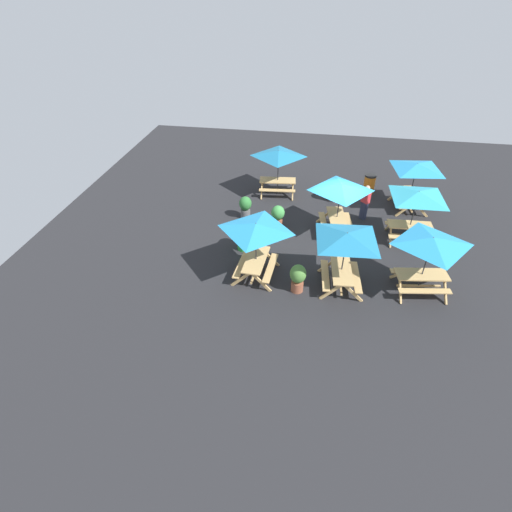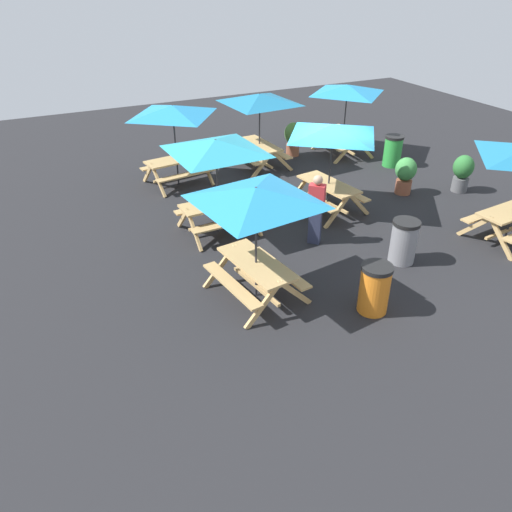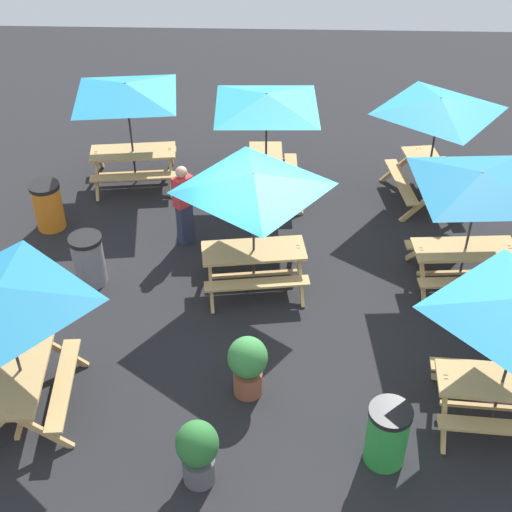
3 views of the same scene
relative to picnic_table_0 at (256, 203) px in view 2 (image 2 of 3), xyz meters
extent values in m
plane|color=#232326|center=(3.03, -3.38, -1.99)|extent=(25.87, 25.87, 0.00)
cube|color=tan|center=(0.00, 0.00, -1.25)|extent=(1.87, 0.92, 0.05)
cube|color=tan|center=(0.07, -0.55, -1.54)|extent=(1.82, 0.49, 0.04)
cube|color=tan|center=(-0.07, 0.55, -1.54)|extent=(1.82, 0.49, 0.04)
cube|color=tan|center=(-0.73, -0.46, -1.62)|extent=(0.16, 0.80, 0.81)
cube|color=tan|center=(-0.82, 0.26, -1.62)|extent=(0.16, 0.80, 0.81)
cube|color=tan|center=(0.82, -0.26, -1.62)|extent=(0.16, 0.80, 0.81)
cube|color=tan|center=(0.73, 0.46, -1.62)|extent=(0.16, 0.80, 0.81)
cube|color=tan|center=(0.00, 0.00, -1.77)|extent=(1.56, 0.27, 0.06)
cylinder|color=#2D2D33|center=(0.00, 0.00, -0.84)|extent=(0.04, 0.04, 2.30)
pyramid|color=#268CC6|center=(0.00, 0.00, 0.17)|extent=(2.81, 2.81, 0.28)
cube|color=tan|center=(6.39, -3.24, -1.25)|extent=(1.85, 0.83, 0.05)
cube|color=tan|center=(6.43, -3.79, -1.54)|extent=(1.81, 0.39, 0.04)
cube|color=tan|center=(6.35, -2.69, -1.54)|extent=(1.81, 0.39, 0.04)
cube|color=tan|center=(5.64, -3.66, -1.62)|extent=(0.12, 0.80, 0.81)
cube|color=tan|center=(5.59, -2.93, -1.62)|extent=(0.12, 0.80, 0.81)
cube|color=tan|center=(7.19, -3.55, -1.62)|extent=(0.12, 0.80, 0.81)
cube|color=tan|center=(7.14, -2.82, -1.62)|extent=(0.12, 0.80, 0.81)
cube|color=tan|center=(6.39, -3.24, -1.77)|extent=(1.56, 0.18, 0.06)
cylinder|color=#2D2D33|center=(6.39, -3.24, -0.84)|extent=(0.04, 0.04, 2.30)
pyramid|color=teal|center=(6.39, -3.24, 0.17)|extent=(2.82, 2.82, 0.28)
cube|color=tan|center=(6.29, -6.35, -1.25)|extent=(1.84, 0.82, 0.05)
cube|color=tan|center=(6.25, -6.89, -1.54)|extent=(1.81, 0.38, 0.04)
cube|color=tan|center=(6.33, -5.80, -1.54)|extent=(1.81, 0.38, 0.04)
cube|color=tan|center=(5.49, -6.66, -1.62)|extent=(0.11, 0.80, 0.81)
cube|color=tan|center=(5.54, -5.93, -1.62)|extent=(0.11, 0.80, 0.81)
cube|color=tan|center=(7.04, -6.76, -1.62)|extent=(0.11, 0.80, 0.81)
cube|color=tan|center=(7.09, -6.04, -1.62)|extent=(0.11, 0.80, 0.81)
cube|color=tan|center=(6.29, -6.35, -1.77)|extent=(1.56, 0.18, 0.06)
cylinder|color=#2D2D33|center=(6.29, -6.35, -0.84)|extent=(0.04, 0.04, 2.30)
pyramid|color=#268CC6|center=(6.29, -6.35, 0.17)|extent=(2.13, 2.13, 0.28)
cube|color=tan|center=(2.84, -0.38, -1.25)|extent=(0.77, 1.82, 0.05)
cube|color=tan|center=(3.39, -0.36, -1.54)|extent=(0.33, 1.81, 0.04)
cube|color=tan|center=(2.29, -0.40, -1.54)|extent=(0.33, 1.81, 0.04)
cube|color=tan|center=(3.24, -1.15, -1.62)|extent=(0.80, 0.09, 0.81)
cube|color=tan|center=(2.51, -1.18, -1.62)|extent=(0.80, 0.09, 0.81)
cube|color=tan|center=(3.18, 0.41, -1.62)|extent=(0.80, 0.09, 0.81)
cube|color=tan|center=(2.45, 0.38, -1.62)|extent=(0.80, 0.09, 0.81)
cube|color=tan|center=(2.84, -0.38, -1.77)|extent=(0.13, 1.56, 0.06)
cylinder|color=#2D2D33|center=(2.84, -0.38, -0.84)|extent=(0.04, 0.04, 2.30)
pyramid|color=teal|center=(2.84, -0.38, 0.17)|extent=(2.83, 2.83, 0.28)
cube|color=tan|center=(2.70, -3.41, -1.25)|extent=(1.88, 0.94, 0.05)
cube|color=tan|center=(2.78, -3.95, -1.54)|extent=(1.82, 0.51, 0.04)
cube|color=tan|center=(2.63, -2.86, -1.54)|extent=(1.82, 0.51, 0.04)
cube|color=tan|center=(1.98, -3.88, -1.62)|extent=(0.17, 0.80, 0.81)
cube|color=tan|center=(1.88, -3.15, -1.62)|extent=(0.17, 0.80, 0.81)
cube|color=tan|center=(3.52, -3.66, -1.62)|extent=(0.17, 0.80, 0.81)
cube|color=tan|center=(3.42, -2.94, -1.62)|extent=(0.17, 0.80, 0.81)
cube|color=tan|center=(2.70, -3.41, -1.77)|extent=(1.55, 0.28, 0.06)
cylinder|color=#2D2D33|center=(2.70, -3.41, -0.84)|extent=(0.04, 0.04, 2.30)
pyramid|color=#268CC6|center=(2.70, -3.41, 0.17)|extent=(2.26, 2.26, 0.28)
cube|color=tan|center=(0.04, -6.32, -1.54)|extent=(0.42, 1.82, 0.04)
cube|color=tan|center=(-0.21, -5.56, -1.62)|extent=(0.80, 0.13, 0.81)
cube|color=tan|center=(-0.94, -5.62, -1.62)|extent=(0.80, 0.13, 0.81)
cube|color=tan|center=(-0.50, -6.37, -1.77)|extent=(0.21, 1.56, 0.06)
cube|color=tan|center=(6.20, -0.46, -1.25)|extent=(0.95, 1.88, 0.05)
cube|color=tan|center=(6.75, -0.38, -1.54)|extent=(0.51, 1.82, 0.04)
cube|color=tan|center=(5.66, -0.54, -1.54)|extent=(0.51, 1.82, 0.04)
cube|color=tan|center=(6.67, -1.18, -1.62)|extent=(0.80, 0.17, 0.81)
cube|color=tan|center=(5.95, -1.28, -1.62)|extent=(0.80, 0.17, 0.81)
cube|color=tan|center=(6.45, 0.37, -1.62)|extent=(0.80, 0.17, 0.81)
cube|color=tan|center=(5.73, 0.26, -1.62)|extent=(0.80, 0.17, 0.81)
cube|color=tan|center=(6.20, -0.46, -1.77)|extent=(0.29, 1.55, 0.06)
cylinder|color=#2D2D33|center=(6.20, -0.46, -0.84)|extent=(0.04, 0.04, 2.30)
pyramid|color=#268CC6|center=(6.20, -0.46, 0.17)|extent=(2.26, 2.26, 0.28)
cylinder|color=green|center=(4.63, -7.11, -1.54)|extent=(0.56, 0.56, 0.90)
cylinder|color=black|center=(4.63, -7.11, -1.05)|extent=(0.59, 0.59, 0.08)
cylinder|color=gray|center=(-0.22, -3.44, -1.54)|extent=(0.56, 0.56, 0.90)
cylinder|color=black|center=(-0.22, -3.44, -1.05)|extent=(0.59, 0.59, 0.08)
cylinder|color=orange|center=(-1.40, -1.76, -1.54)|extent=(0.56, 0.56, 0.90)
cylinder|color=black|center=(-1.40, -1.76, -1.05)|extent=(0.59, 0.59, 0.08)
cylinder|color=#59595B|center=(2.13, -7.53, -1.79)|extent=(0.44, 0.44, 0.40)
ellipsoid|color=#2D7233|center=(2.13, -7.53, -1.26)|extent=(0.57, 0.57, 0.66)
cylinder|color=#935138|center=(6.90, -4.75, -1.79)|extent=(0.44, 0.44, 0.40)
ellipsoid|color=#4C7F38|center=(6.90, -4.75, -1.23)|extent=(0.58, 0.58, 0.71)
cylinder|color=#935138|center=(2.71, -5.97, -1.79)|extent=(0.44, 0.44, 0.40)
ellipsoid|color=#3D8C42|center=(2.71, -5.97, -1.26)|extent=(0.59, 0.59, 0.65)
cube|color=#2D334C|center=(1.34, -2.17, -1.56)|extent=(0.32, 0.33, 0.85)
cube|color=red|center=(1.34, -2.17, -0.84)|extent=(0.41, 0.41, 0.60)
sphere|color=tan|center=(1.34, -2.17, -0.43)|extent=(0.22, 0.22, 0.22)
camera|label=1|loc=(17.91, -4.41, 7.51)|focal=28.00mm
camera|label=2|loc=(-7.29, 3.55, 3.71)|focal=35.00mm
camera|label=3|loc=(3.08, -13.28, 6.20)|focal=50.00mm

